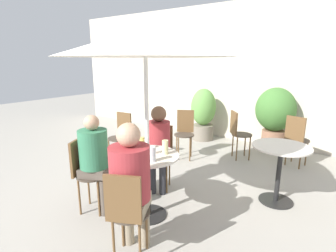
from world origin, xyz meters
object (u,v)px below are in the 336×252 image
at_px(beer_glass_3, 152,154).
at_px(potted_plant_0, 203,113).
at_px(seated_person_1, 95,155).
at_px(seated_person_2, 131,179).
at_px(bistro_chair_0, 161,150).
at_px(beer_glass_0, 165,147).
at_px(beer_glass_1, 142,143).
at_px(cafe_table_near, 148,172).
at_px(bistro_chair_5, 296,136).
at_px(bistro_chair_2, 127,209).
at_px(bistro_chair_4, 238,130).
at_px(potted_plant_1, 275,114).
at_px(bistro_chair_1, 85,168).
at_px(seated_person_0, 159,141).
at_px(bistro_chair_3, 121,133).
at_px(bistro_chair_6, 185,129).
at_px(cafe_table_far, 280,162).
at_px(beer_glass_2, 129,149).
at_px(umbrella, 145,43).

relative_size(beer_glass_3, potted_plant_0, 0.13).
xyz_separation_m(seated_person_1, seated_person_2, (0.83, -0.30, 0.04)).
relative_size(bistro_chair_0, seated_person_2, 0.70).
relative_size(beer_glass_0, beer_glass_1, 1.07).
bearing_deg(cafe_table_near, beer_glass_3, -35.73).
xyz_separation_m(bistro_chair_5, seated_person_1, (-1.68, -2.84, 0.17)).
distance_m(bistro_chair_2, beer_glass_3, 0.67).
height_order(cafe_table_near, bistro_chair_0, bistro_chair_0).
bearing_deg(bistro_chair_4, beer_glass_3, 140.68).
bearing_deg(potted_plant_1, bistro_chair_5, -52.53).
relative_size(bistro_chair_1, seated_person_0, 0.74).
relative_size(cafe_table_near, bistro_chair_3, 0.85).
height_order(cafe_table_near, bistro_chair_6, bistro_chair_6).
relative_size(cafe_table_far, beer_glass_2, 5.30).
relative_size(bistro_chair_0, bistro_chair_3, 1.00).
relative_size(beer_glass_2, beer_glass_3, 0.91).
height_order(bistro_chair_6, beer_glass_0, beer_glass_0).
relative_size(bistro_chair_2, beer_glass_3, 5.66).
relative_size(bistro_chair_0, beer_glass_0, 5.55).
relative_size(bistro_chair_1, potted_plant_1, 0.70).
bearing_deg(beer_glass_0, cafe_table_far, 46.07).
xyz_separation_m(bistro_chair_2, bistro_chair_5, (0.79, 3.26, 0.00)).
relative_size(bistro_chair_4, seated_person_0, 0.74).
relative_size(bistro_chair_2, umbrella, 0.43).
relative_size(seated_person_2, beer_glass_0, 7.94).
bearing_deg(bistro_chair_5, beer_glass_3, 84.62).
xyz_separation_m(beer_glass_1, umbrella, (0.17, -0.11, 1.12)).
bearing_deg(cafe_table_far, beer_glass_3, -127.29).
bearing_deg(umbrella, seated_person_1, -154.59).
relative_size(cafe_table_near, umbrella, 0.36).
bearing_deg(seated_person_0, beer_glass_0, -71.45).
bearing_deg(bistro_chair_6, cafe_table_far, -46.08).
height_order(bistro_chair_2, bistro_chair_6, same).
bearing_deg(bistro_chair_4, beer_glass_2, 133.26).
bearing_deg(seated_person_1, cafe_table_near, -90.00).
height_order(bistro_chair_3, bistro_chair_5, same).
relative_size(bistro_chair_6, beer_glass_2, 6.25).
distance_m(bistro_chair_4, beer_glass_1, 2.31).
relative_size(cafe_table_near, bistro_chair_5, 0.85).
bearing_deg(bistro_chair_2, seated_person_1, -50.76).
relative_size(seated_person_1, umbrella, 0.57).
xyz_separation_m(bistro_chair_0, bistro_chair_4, (0.50, 1.69, 0.00)).
bearing_deg(bistro_chair_1, cafe_table_far, -76.01).
xyz_separation_m(beer_glass_0, beer_glass_3, (0.02, -0.25, -0.00)).
bearing_deg(cafe_table_far, beer_glass_2, -135.32).
distance_m(seated_person_1, beer_glass_3, 0.75).
bearing_deg(bistro_chair_5, seated_person_2, 89.05).
bearing_deg(beer_glass_3, beer_glass_0, 94.05).
xyz_separation_m(bistro_chair_0, beer_glass_1, (0.16, -0.58, 0.29)).
distance_m(bistro_chair_5, beer_glass_3, 2.87).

